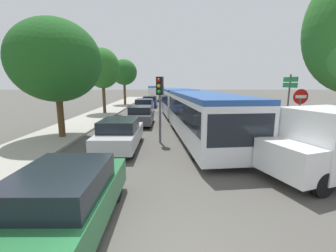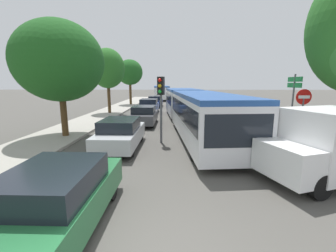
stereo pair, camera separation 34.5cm
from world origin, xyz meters
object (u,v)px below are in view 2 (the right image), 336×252
at_px(no_entry_sign, 302,110).
at_px(tree_left_mid, 59,61).
at_px(tree_left_far, 107,70).
at_px(queued_car_graphite, 144,115).
at_px(queued_car_blue, 149,106).
at_px(tree_left_distant, 130,73).
at_px(articulated_bus, 192,107).
at_px(traffic_light, 161,95).
at_px(queued_car_silver, 121,133).
at_px(queued_car_green, 56,199).
at_px(queued_car_navy, 155,101).
at_px(city_bus_rear, 161,92).
at_px(direction_sign_post, 294,92).

height_order(no_entry_sign, tree_left_mid, tree_left_mid).
bearing_deg(tree_left_far, queued_car_graphite, -53.34).
bearing_deg(queued_car_blue, no_entry_sign, -146.23).
bearing_deg(tree_left_distant, articulated_bus, -65.26).
distance_m(queued_car_graphite, traffic_light, 5.64).
xyz_separation_m(articulated_bus, no_entry_sign, (4.61, -5.23, 0.40)).
bearing_deg(tree_left_far, queued_car_silver, -71.63).
xyz_separation_m(traffic_light, tree_left_far, (-5.84, 10.88, 1.87)).
distance_m(articulated_bus, tree_left_distant, 17.59).
distance_m(queued_car_blue, no_entry_sign, 15.40).
bearing_deg(articulated_bus, queued_car_green, -23.52).
bearing_deg(no_entry_sign, queued_car_navy, -156.29).
bearing_deg(queued_car_graphite, queued_car_green, 179.28).
bearing_deg(queued_car_navy, no_entry_sign, -156.02).
xyz_separation_m(city_bus_rear, traffic_light, (1.77, -31.78, 1.04)).
height_order(queued_car_silver, direction_sign_post, direction_sign_post).
distance_m(traffic_light, tree_left_mid, 5.85).
bearing_deg(articulated_bus, tree_left_far, -136.12).
height_order(tree_left_mid, tree_left_far, same).
bearing_deg(traffic_light, queued_car_green, 5.14).
height_order(no_entry_sign, direction_sign_post, direction_sign_post).
bearing_deg(tree_left_far, queued_car_green, -77.31).
height_order(queued_car_green, tree_left_mid, tree_left_mid).
height_order(queued_car_graphite, tree_left_far, tree_left_far).
relative_size(traffic_light, tree_left_distant, 0.55).
bearing_deg(queued_car_graphite, articulated_bus, -104.54).
distance_m(queued_car_blue, tree_left_mid, 11.96).
xyz_separation_m(queued_car_green, queued_car_blue, (-0.16, 18.98, 0.02)).
xyz_separation_m(articulated_bus, city_bus_rear, (-3.72, 27.58, -0.02)).
distance_m(queued_car_graphite, no_entry_sign, 10.25).
xyz_separation_m(no_entry_sign, tree_left_distant, (-11.86, 20.98, 2.53)).
bearing_deg(queued_car_silver, tree_left_distant, 9.55).
xyz_separation_m(queued_car_green, tree_left_far, (-4.07, 18.09, 3.64)).
bearing_deg(tree_left_mid, city_bus_rear, 83.08).
height_order(queued_car_green, queued_car_blue, queued_car_blue).
height_order(city_bus_rear, queued_car_graphite, city_bus_rear).
distance_m(articulated_bus, queued_car_blue, 8.54).
bearing_deg(articulated_bus, queued_car_graphite, -110.29).
xyz_separation_m(city_bus_rear, queued_car_green, (0.00, -38.99, -0.73)).
bearing_deg(queued_car_navy, queued_car_silver, 179.87).
bearing_deg(queued_car_graphite, queued_car_navy, 1.12).
bearing_deg(direction_sign_post, queued_car_graphite, -20.79).
bearing_deg(traffic_light, articulated_bus, 173.96).
relative_size(queued_car_navy, tree_left_distant, 0.66).
bearing_deg(articulated_bus, traffic_light, -30.41).
distance_m(city_bus_rear, traffic_light, 31.85).
distance_m(queued_car_silver, queued_car_navy, 18.92).
bearing_deg(queued_car_navy, queued_car_green, -179.79).
xyz_separation_m(no_entry_sign, direction_sign_post, (1.17, 3.17, 0.68)).
xyz_separation_m(queued_car_graphite, direction_sign_post, (9.28, -2.99, 1.84)).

